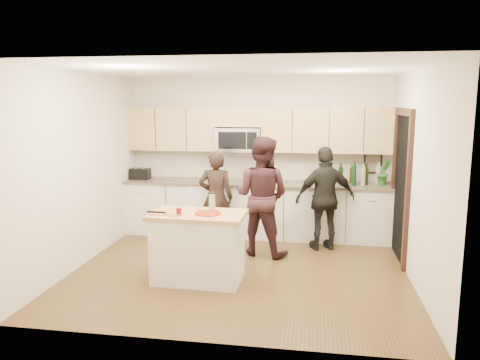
% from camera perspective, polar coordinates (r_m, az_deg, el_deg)
% --- Properties ---
extents(floor, '(4.50, 4.50, 0.00)m').
position_cam_1_polar(floor, '(6.58, 0.03, -10.88)').
color(floor, brown).
rests_on(floor, ground).
extents(room_shell, '(4.52, 4.02, 2.71)m').
position_cam_1_polar(room_shell, '(6.19, 0.03, 4.30)').
color(room_shell, beige).
rests_on(room_shell, ground).
extents(back_cabinetry, '(4.50, 0.66, 0.94)m').
position_cam_1_polar(back_cabinetry, '(8.04, 1.92, -3.54)').
color(back_cabinetry, beige).
rests_on(back_cabinetry, ground).
extents(upper_cabinetry, '(4.50, 0.33, 0.75)m').
position_cam_1_polar(upper_cabinetry, '(7.98, 2.35, 6.32)').
color(upper_cabinetry, tan).
rests_on(upper_cabinetry, ground).
extents(microwave, '(0.76, 0.41, 0.40)m').
position_cam_1_polar(microwave, '(8.01, -0.14, 4.95)').
color(microwave, silver).
rests_on(microwave, ground).
extents(doorway, '(0.06, 1.25, 2.20)m').
position_cam_1_polar(doorway, '(7.19, 19.06, -0.08)').
color(doorway, black).
rests_on(doorway, ground).
extents(framed_picture, '(0.30, 0.03, 0.38)m').
position_cam_1_polar(framed_picture, '(8.19, 15.89, 2.08)').
color(framed_picture, black).
rests_on(framed_picture, ground).
extents(dish_towel, '(0.34, 0.60, 0.48)m').
position_cam_1_polar(dish_towel, '(7.97, -5.03, -1.28)').
color(dish_towel, white).
rests_on(dish_towel, ground).
extents(island, '(1.22, 0.74, 0.90)m').
position_cam_1_polar(island, '(6.09, -5.13, -8.10)').
color(island, beige).
rests_on(island, ground).
extents(red_plate, '(0.33, 0.33, 0.02)m').
position_cam_1_polar(red_plate, '(5.91, -3.94, -4.07)').
color(red_plate, maroon).
rests_on(red_plate, island).
extents(box_grater, '(0.09, 0.05, 0.25)m').
position_cam_1_polar(box_grater, '(5.94, -3.41, -2.65)').
color(box_grater, silver).
rests_on(box_grater, red_plate).
extents(drink_glass, '(0.07, 0.07, 0.09)m').
position_cam_1_polar(drink_glass, '(5.88, -7.47, -3.84)').
color(drink_glass, '#67140B').
rests_on(drink_glass, island).
extents(cutting_board, '(0.23, 0.20, 0.02)m').
position_cam_1_polar(cutting_board, '(5.98, -9.57, -4.02)').
color(cutting_board, tan).
rests_on(cutting_board, island).
extents(tongs, '(0.24, 0.04, 0.02)m').
position_cam_1_polar(tongs, '(5.97, -10.14, -3.87)').
color(tongs, black).
rests_on(tongs, cutting_board).
extents(knife, '(0.22, 0.03, 0.01)m').
position_cam_1_polar(knife, '(5.83, -8.09, -4.20)').
color(knife, silver).
rests_on(knife, cutting_board).
extents(toaster, '(0.33, 0.21, 0.19)m').
position_cam_1_polar(toaster, '(8.41, -12.06, 0.75)').
color(toaster, black).
rests_on(toaster, back_cabinetry).
extents(bottle_cluster, '(0.70, 0.36, 0.40)m').
position_cam_1_polar(bottle_cluster, '(7.94, 14.52, 0.73)').
color(bottle_cluster, black).
rests_on(bottle_cluster, back_cabinetry).
extents(orchid, '(0.28, 0.25, 0.43)m').
position_cam_1_polar(orchid, '(7.97, 17.14, 0.90)').
color(orchid, '#2E7330').
rests_on(orchid, back_cabinetry).
extents(woman_left, '(0.59, 0.43, 1.53)m').
position_cam_1_polar(woman_left, '(7.53, -2.94, -2.18)').
color(woman_left, black).
rests_on(woman_left, ground).
extents(woman_center, '(1.03, 0.90, 1.79)m').
position_cam_1_polar(woman_center, '(7.01, 2.63, -1.97)').
color(woman_center, black).
rests_on(woman_center, ground).
extents(woman_right, '(1.02, 0.68, 1.62)m').
position_cam_1_polar(woman_right, '(7.36, 10.36, -2.25)').
color(woman_right, black).
rests_on(woman_right, ground).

